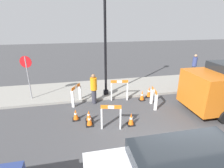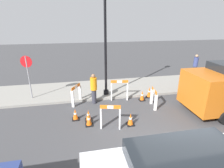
{
  "view_description": "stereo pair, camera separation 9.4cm",
  "coord_description": "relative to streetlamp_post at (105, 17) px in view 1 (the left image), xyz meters",
  "views": [
    {
      "loc": [
        -2.63,
        -3.98,
        4.1
      ],
      "look_at": [
        -0.91,
        4.24,
        1.0
      ],
      "focal_mm": 28.0,
      "sensor_mm": 36.0,
      "label": 1
    },
    {
      "loc": [
        -2.54,
        -3.99,
        4.1
      ],
      "look_at": [
        -0.91,
        4.24,
        1.0
      ],
      "focal_mm": 28.0,
      "sensor_mm": 36.0,
      "label": 2
    }
  ],
  "objects": [
    {
      "name": "barricade_1",
      "position": [
        -1.64,
        -0.67,
        -3.67
      ],
      "size": [
        0.52,
        0.77,
        1.01
      ],
      "rotation": [
        0.0,
        0.0,
        4.19
      ],
      "color": "white",
      "rests_on": "ground_plane"
    },
    {
      "name": "traffic_cone_2",
      "position": [
        2.33,
        -0.62,
        -3.91
      ],
      "size": [
        0.3,
        0.3,
        0.62
      ],
      "color": "black",
      "rests_on": "ground_plane"
    },
    {
      "name": "barricade_3",
      "position": [
        2.08,
        -1.76,
        -3.7
      ],
      "size": [
        0.23,
        0.76,
        0.96
      ],
      "rotation": [
        0.0,
        0.0,
        7.73
      ],
      "color": "white",
      "rests_on": "ground_plane"
    },
    {
      "name": "sidewalk_slab",
      "position": [
        1.1,
        1.0,
        -4.15
      ],
      "size": [
        18.0,
        3.04,
        0.12
      ],
      "color": "gray",
      "rests_on": "ground_plane"
    },
    {
      "name": "ground_plane",
      "position": [
        1.1,
        -5.02,
        -4.21
      ],
      "size": [
        60.0,
        60.0,
        0.0
      ],
      "primitive_type": "plane",
      "color": "#424244"
    },
    {
      "name": "person_worker",
      "position": [
        -0.75,
        -0.77,
        -3.36
      ],
      "size": [
        0.45,
        0.45,
        1.58
      ],
      "rotation": [
        0.0,
        0.0,
        -0.5
      ],
      "color": "#33333D",
      "rests_on": "ground_plane"
    },
    {
      "name": "stop_sign",
      "position": [
        -4.0,
        0.26,
        -2.55
      ],
      "size": [
        0.59,
        0.15,
        2.3
      ],
      "rotation": [
        0.0,
        0.0,
        2.93
      ],
      "color": "gray",
      "rests_on": "sidewalk_slab"
    },
    {
      "name": "traffic_cone_5",
      "position": [
        1.81,
        -0.93,
        -3.95
      ],
      "size": [
        0.3,
        0.3,
        0.56
      ],
      "color": "black",
      "rests_on": "ground_plane"
    },
    {
      "name": "barricade_0",
      "position": [
        0.61,
        -0.67,
        -3.59
      ],
      "size": [
        0.92,
        0.27,
        1.14
      ],
      "rotation": [
        0.0,
        0.0,
        2.99
      ],
      "color": "white",
      "rests_on": "ground_plane"
    },
    {
      "name": "barricade_2",
      "position": [
        -0.35,
        -3.16,
        -3.66
      ],
      "size": [
        0.8,
        0.31,
        1.04
      ],
      "rotation": [
        0.0,
        0.0,
        6.05
      ],
      "color": "white",
      "rests_on": "ground_plane"
    },
    {
      "name": "person_pedestrian",
      "position": [
        6.89,
        1.93,
        -3.2
      ],
      "size": [
        0.44,
        0.44,
        1.65
      ],
      "rotation": [
        0.0,
        0.0,
        3.71
      ],
      "color": "#33333D",
      "rests_on": "sidewalk_slab"
    },
    {
      "name": "traffic_cone_0",
      "position": [
        -1.71,
        -2.21,
        -3.97
      ],
      "size": [
        0.3,
        0.3,
        0.51
      ],
      "color": "black",
      "rests_on": "ground_plane"
    },
    {
      "name": "traffic_cone_3",
      "position": [
        -1.17,
        -2.76,
        -3.96
      ],
      "size": [
        0.3,
        0.3,
        0.53
      ],
      "color": "black",
      "rests_on": "ground_plane"
    },
    {
      "name": "traffic_cone_1",
      "position": [
        0.51,
        -3.07,
        -3.95
      ],
      "size": [
        0.3,
        0.3,
        0.54
      ],
      "color": "black",
      "rests_on": "ground_plane"
    },
    {
      "name": "streetlamp_post",
      "position": [
        0.0,
        0.0,
        0.0
      ],
      "size": [
        0.44,
        0.44,
        6.49
      ],
      "color": "black",
      "rests_on": "sidewalk_slab"
    },
    {
      "name": "traffic_cone_4",
      "position": [
        -1.16,
        -2.38,
        -3.98
      ],
      "size": [
        0.3,
        0.3,
        0.49
      ],
      "color": "black",
      "rests_on": "ground_plane"
    }
  ]
}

